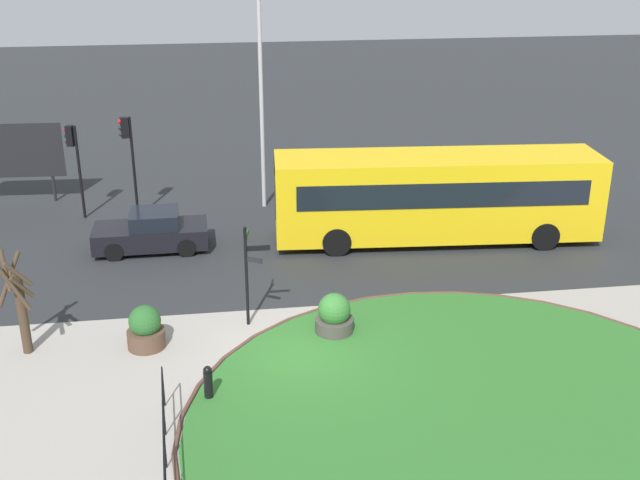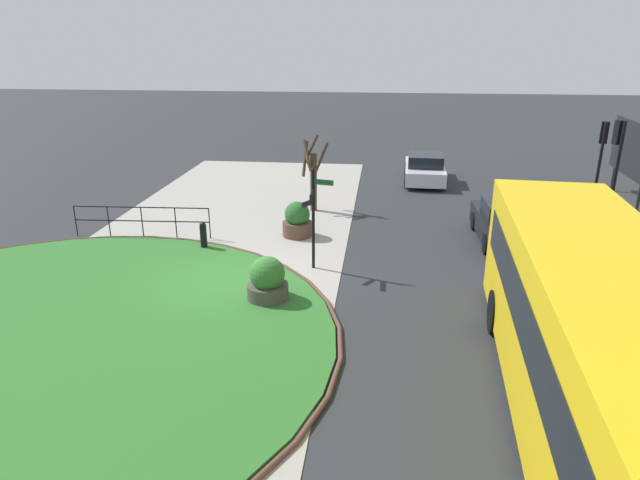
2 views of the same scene
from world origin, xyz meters
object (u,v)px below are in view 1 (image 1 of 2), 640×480
billboard_right (9,152)px  street_tree_bare (19,303)px  lamppost_tall (261,96)px  traffic_light_far (74,151)px  bus_yellow (436,195)px  traffic_light_near (128,145)px  bollard_foreground (208,383)px  car_near_lane (152,232)px  planter_near_signpost (334,317)px  signpost_directional (248,269)px  planter_kerbside (146,329)px

billboard_right → street_tree_bare: bearing=-74.1°
lamppost_tall → street_tree_bare: lamppost_tall is taller
traffic_light_far → lamppost_tall: bearing=-160.8°
bus_yellow → traffic_light_near: 11.69m
bollard_foreground → lamppost_tall: lamppost_tall is taller
traffic_light_near → traffic_light_far: (-2.05, 0.26, -0.22)m
bus_yellow → street_tree_bare: bearing=30.1°
billboard_right → traffic_light_near: bearing=-23.9°
car_near_lane → planter_near_signpost: 8.79m
traffic_light_far → street_tree_bare: traffic_light_far is taller
car_near_lane → street_tree_bare: street_tree_bare is taller
bus_yellow → planter_near_signpost: (-4.71, -6.47, -1.15)m
signpost_directional → lamppost_tall: lamppost_tall is taller
bollard_foreground → billboard_right: 17.63m
car_near_lane → street_tree_bare: (-2.94, -6.85, 0.85)m
lamppost_tall → car_near_lane: bearing=-136.5°
car_near_lane → traffic_light_near: bearing=-76.3°
street_tree_bare → traffic_light_far: bearing=90.0°
billboard_right → planter_kerbside: size_ratio=3.53×
bus_yellow → planter_kerbside: bus_yellow is taller
signpost_directional → car_near_lane: size_ratio=0.76×
signpost_directional → planter_kerbside: size_ratio=2.45×
bus_yellow → lamppost_tall: size_ratio=1.38×
planter_near_signpost → planter_kerbside: (-5.13, -0.01, 0.01)m
planter_near_signpost → street_tree_bare: bearing=179.1°
signpost_directional → bollard_foreground: size_ratio=3.22×
car_near_lane → traffic_light_far: (-2.94, 3.71, 2.03)m
bus_yellow → planter_kerbside: 11.84m
signpost_directional → billboard_right: size_ratio=0.69×
bollard_foreground → car_near_lane: size_ratio=0.24×
planter_near_signpost → street_tree_bare: size_ratio=0.41×
planter_kerbside → street_tree_bare: (-3.15, 0.14, 0.94)m
signpost_directional → bus_yellow: size_ratio=0.26×
planter_kerbside → signpost_directional: bearing=18.0°
traffic_light_far → planter_kerbside: (3.15, -10.70, -2.13)m
planter_kerbside → bollard_foreground: bearing=-59.7°
planter_near_signpost → traffic_light_far: bearing=127.8°
signpost_directional → street_tree_bare: 6.06m
billboard_right → traffic_light_far: bearing=-34.7°
lamppost_tall → street_tree_bare: size_ratio=2.82×
traffic_light_near → billboard_right: (-4.98, 2.53, -0.76)m
bollard_foreground → bus_yellow: bus_yellow is taller
bus_yellow → traffic_light_near: (-10.94, 3.95, 1.21)m
bollard_foreground → traffic_light_far: (-4.79, 13.49, 2.20)m
street_tree_bare → car_near_lane: bearing=66.8°
signpost_directional → bollard_foreground: bearing=-108.1°
bollard_foreground → street_tree_bare: (-4.79, 2.94, 1.02)m
signpost_directional → traffic_light_far: 11.51m
bus_yellow → planter_near_signpost: bearing=58.1°
car_near_lane → traffic_light_far: size_ratio=1.09×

